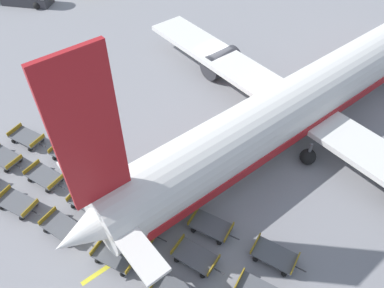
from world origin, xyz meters
The scene contains 17 objects.
ground_plane centered at (0.00, 0.00, 0.00)m, with size 500.00×500.00×0.00m, color gray.
airplane centered at (10.77, -0.82, 2.92)m, with size 36.78×43.82×13.99m.
baggage_dolly_row_near_col_b centered at (1.07, -21.73, 0.47)m, with size 3.44×2.16×0.92m.
baggage_dolly_row_near_col_c centered at (4.96, -20.69, 0.47)m, with size 3.45×1.96×0.92m.
baggage_dolly_row_near_col_d centered at (9.06, -19.62, 0.47)m, with size 3.44×2.16×0.92m.
baggage_dolly_row_mid_a_col_a centered at (-3.56, -20.30, 0.47)m, with size 3.45×1.98×0.92m.
baggage_dolly_row_mid_a_col_b centered at (0.36, -19.20, 0.47)m, with size 3.45×1.95×0.92m.
baggage_dolly_row_mid_a_col_c centered at (4.57, -18.32, 0.47)m, with size 3.45×2.15×0.92m.
baggage_dolly_row_mid_a_col_d centered at (8.67, -17.34, 0.47)m, with size 3.44×2.16×0.92m.
baggage_dolly_row_mid_a_col_e centered at (12.64, -16.34, 0.47)m, with size 3.45×1.95×0.92m.
baggage_dolly_row_mid_b_col_a centered at (-4.28, -17.98, 0.47)m, with size 3.45×2.06×0.92m.
baggage_dolly_row_mid_b_col_b centered at (-0.27, -16.73, 0.47)m, with size 3.45×2.12×0.92m.
baggage_dolly_row_mid_b_col_c centered at (3.79, -15.78, 0.47)m, with size 3.45×2.05×0.92m.
baggage_dolly_row_mid_b_col_d centered at (7.98, -15.05, 0.47)m, with size 3.45×1.99×0.92m.
baggage_dolly_row_mid_b_col_e centered at (11.91, -14.07, 0.47)m, with size 3.45×2.11×0.92m.
baggage_dolly_row_mid_b_col_f centered at (16.11, -12.98, 0.47)m, with size 3.45×2.02×0.92m.
stand_guidance_stripe centered at (10.47, -10.02, 0.00)m, with size 3.68×24.04×0.01m.
Camera 1 is at (20.06, -24.55, 21.46)m, focal length 35.00 mm.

